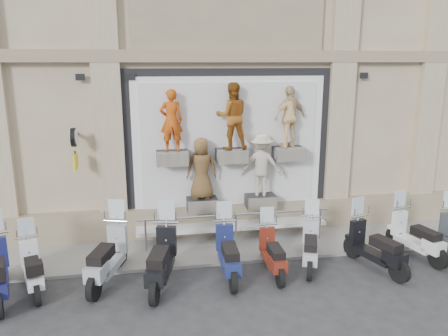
{
  "coord_description": "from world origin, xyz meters",
  "views": [
    {
      "loc": [
        -2.16,
        -8.36,
        4.72
      ],
      "look_at": [
        -0.33,
        1.9,
        2.17
      ],
      "focal_mm": 35.0,
      "sensor_mm": 36.0,
      "label": 1
    }
  ],
  "objects_px": {
    "scooter_f": "(273,245)",
    "scooter_g": "(311,237)",
    "scooter_i": "(417,228)",
    "scooter_d": "(161,249)",
    "scooter_c": "(107,246)",
    "clock_sign_bracket": "(74,143)",
    "scooter_b": "(31,259)",
    "guard_rail": "(236,230)",
    "scooter_h": "(376,238)",
    "scooter_e": "(228,244)"
  },
  "relations": [
    {
      "from": "scooter_f",
      "to": "scooter_g",
      "type": "height_order",
      "value": "scooter_g"
    },
    {
      "from": "scooter_f",
      "to": "scooter_i",
      "type": "bearing_deg",
      "value": 4.4
    },
    {
      "from": "scooter_d",
      "to": "scooter_c",
      "type": "bearing_deg",
      "value": 176.04
    },
    {
      "from": "clock_sign_bracket",
      "to": "scooter_g",
      "type": "xyz_separation_m",
      "value": [
        5.39,
        -1.86,
        -2.06
      ]
    },
    {
      "from": "scooter_b",
      "to": "scooter_c",
      "type": "relative_size",
      "value": 0.85
    },
    {
      "from": "clock_sign_bracket",
      "to": "scooter_i",
      "type": "distance_m",
      "value": 8.59
    },
    {
      "from": "scooter_g",
      "to": "scooter_c",
      "type": "bearing_deg",
      "value": -159.21
    },
    {
      "from": "guard_rail",
      "to": "scooter_c",
      "type": "xyz_separation_m",
      "value": [
        -3.12,
        -1.33,
        0.38
      ]
    },
    {
      "from": "scooter_h",
      "to": "scooter_i",
      "type": "xyz_separation_m",
      "value": [
        1.32,
        0.43,
        -0.02
      ]
    },
    {
      "from": "scooter_d",
      "to": "scooter_i",
      "type": "distance_m",
      "value": 6.23
    },
    {
      "from": "scooter_d",
      "to": "scooter_g",
      "type": "distance_m",
      "value": 3.48
    },
    {
      "from": "scooter_b",
      "to": "scooter_g",
      "type": "distance_m",
      "value": 6.14
    },
    {
      "from": "scooter_b",
      "to": "scooter_c",
      "type": "distance_m",
      "value": 1.53
    },
    {
      "from": "guard_rail",
      "to": "scooter_i",
      "type": "height_order",
      "value": "scooter_i"
    },
    {
      "from": "scooter_c",
      "to": "scooter_f",
      "type": "bearing_deg",
      "value": 13.86
    },
    {
      "from": "scooter_f",
      "to": "scooter_g",
      "type": "xyz_separation_m",
      "value": [
        0.97,
        0.18,
        0.04
      ]
    },
    {
      "from": "guard_rail",
      "to": "scooter_g",
      "type": "relative_size",
      "value": 2.77
    },
    {
      "from": "clock_sign_bracket",
      "to": "scooter_g",
      "type": "height_order",
      "value": "clock_sign_bracket"
    },
    {
      "from": "scooter_h",
      "to": "scooter_d",
      "type": "bearing_deg",
      "value": 160.94
    },
    {
      "from": "guard_rail",
      "to": "scooter_i",
      "type": "xyz_separation_m",
      "value": [
        4.24,
        -1.35,
        0.31
      ]
    },
    {
      "from": "guard_rail",
      "to": "scooter_e",
      "type": "bearing_deg",
      "value": -107.77
    },
    {
      "from": "scooter_e",
      "to": "scooter_g",
      "type": "relative_size",
      "value": 1.06
    },
    {
      "from": "clock_sign_bracket",
      "to": "scooter_c",
      "type": "height_order",
      "value": "clock_sign_bracket"
    },
    {
      "from": "guard_rail",
      "to": "scooter_b",
      "type": "xyz_separation_m",
      "value": [
        -4.65,
        -1.42,
        0.25
      ]
    },
    {
      "from": "guard_rail",
      "to": "scooter_f",
      "type": "height_order",
      "value": "scooter_f"
    },
    {
      "from": "scooter_c",
      "to": "scooter_f",
      "type": "height_order",
      "value": "scooter_c"
    },
    {
      "from": "guard_rail",
      "to": "scooter_b",
      "type": "distance_m",
      "value": 4.87
    },
    {
      "from": "scooter_e",
      "to": "scooter_g",
      "type": "distance_m",
      "value": 1.99
    },
    {
      "from": "scooter_b",
      "to": "scooter_c",
      "type": "xyz_separation_m",
      "value": [
        1.53,
        0.09,
        0.13
      ]
    },
    {
      "from": "scooter_d",
      "to": "scooter_e",
      "type": "distance_m",
      "value": 1.49
    },
    {
      "from": "clock_sign_bracket",
      "to": "scooter_e",
      "type": "height_order",
      "value": "clock_sign_bracket"
    },
    {
      "from": "scooter_c",
      "to": "scooter_d",
      "type": "xyz_separation_m",
      "value": [
        1.15,
        -0.36,
        0.01
      ]
    },
    {
      "from": "scooter_g",
      "to": "scooter_i",
      "type": "distance_m",
      "value": 2.75
    },
    {
      "from": "clock_sign_bracket",
      "to": "scooter_c",
      "type": "bearing_deg",
      "value": -66.54
    },
    {
      "from": "scooter_f",
      "to": "scooter_h",
      "type": "height_order",
      "value": "scooter_h"
    },
    {
      "from": "clock_sign_bracket",
      "to": "scooter_h",
      "type": "height_order",
      "value": "clock_sign_bracket"
    },
    {
      "from": "scooter_c",
      "to": "scooter_e",
      "type": "bearing_deg",
      "value": 13.04
    },
    {
      "from": "scooter_f",
      "to": "scooter_g",
      "type": "bearing_deg",
      "value": 11.39
    },
    {
      "from": "clock_sign_bracket",
      "to": "scooter_i",
      "type": "bearing_deg",
      "value": -12.57
    },
    {
      "from": "guard_rail",
      "to": "scooter_f",
      "type": "relative_size",
      "value": 2.92
    },
    {
      "from": "scooter_c",
      "to": "scooter_i",
      "type": "distance_m",
      "value": 7.36
    },
    {
      "from": "clock_sign_bracket",
      "to": "scooter_e",
      "type": "relative_size",
      "value": 0.53
    },
    {
      "from": "guard_rail",
      "to": "scooter_i",
      "type": "bearing_deg",
      "value": -17.62
    },
    {
      "from": "scooter_b",
      "to": "scooter_d",
      "type": "bearing_deg",
      "value": -23.96
    },
    {
      "from": "guard_rail",
      "to": "scooter_d",
      "type": "relative_size",
      "value": 2.4
    },
    {
      "from": "scooter_d",
      "to": "scooter_e",
      "type": "xyz_separation_m",
      "value": [
        1.48,
        0.15,
        -0.07
      ]
    },
    {
      "from": "scooter_e",
      "to": "scooter_g",
      "type": "bearing_deg",
      "value": 6.31
    },
    {
      "from": "guard_rail",
      "to": "scooter_g",
      "type": "xyz_separation_m",
      "value": [
        1.49,
        -1.39,
        0.28
      ]
    },
    {
      "from": "scooter_d",
      "to": "clock_sign_bracket",
      "type": "bearing_deg",
      "value": 145.08
    },
    {
      "from": "scooter_e",
      "to": "scooter_i",
      "type": "bearing_deg",
      "value": 4.32
    }
  ]
}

